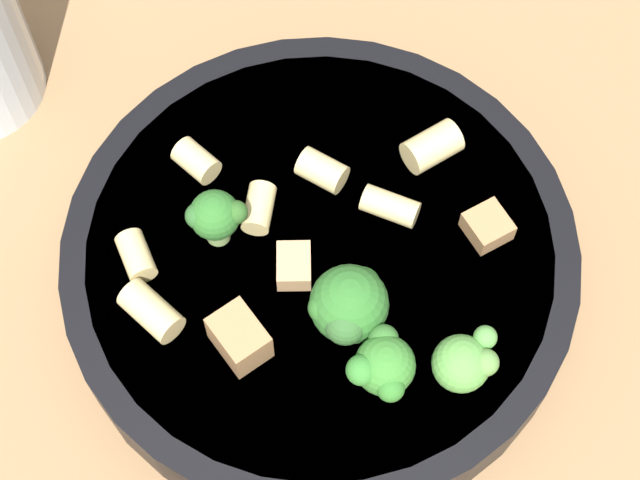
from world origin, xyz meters
TOP-DOWN VIEW (x-y plane):
  - ground_plane at (0.00, 0.00)m, footprint 2.00×2.00m
  - pasta_bowl at (0.00, 0.00)m, footprint 0.25×0.25m
  - broccoli_floret_0 at (0.03, 0.07)m, footprint 0.03×0.03m
  - broccoli_floret_1 at (0.03, -0.04)m, footprint 0.03×0.02m
  - broccoli_floret_2 at (-0.00, 0.09)m, footprint 0.03×0.03m
  - broccoli_floret_3 at (0.02, 0.04)m, footprint 0.04×0.04m
  - rigatoni_0 at (0.08, -0.03)m, footprint 0.02×0.03m
  - rigatoni_1 at (-0.03, -0.03)m, footprint 0.02×0.03m
  - rigatoni_2 at (-0.08, 0.00)m, footprint 0.03×0.02m
  - rigatoni_3 at (0.01, -0.03)m, footprint 0.03×0.03m
  - rigatoni_4 at (0.01, -0.08)m, footprint 0.02×0.02m
  - rigatoni_5 at (-0.04, 0.01)m, footprint 0.02×0.03m
  - rigatoni_6 at (0.07, -0.05)m, footprint 0.02×0.03m
  - chicken_chunk_0 at (0.02, 0.00)m, footprint 0.03×0.03m
  - chicken_chunk_1 at (-0.07, 0.05)m, footprint 0.02×0.02m
  - chicken_chunk_2 at (0.06, 0.01)m, footprint 0.02×0.03m

SIDE VIEW (x-z plane):
  - ground_plane at x=0.00m, z-range 0.00..0.00m
  - pasta_bowl at x=0.00m, z-range 0.00..0.04m
  - chicken_chunk_1 at x=-0.07m, z-range 0.03..0.05m
  - chicken_chunk_0 at x=0.02m, z-range 0.03..0.05m
  - rigatoni_5 at x=-0.04m, z-range 0.03..0.05m
  - rigatoni_3 at x=0.01m, z-range 0.03..0.05m
  - rigatoni_6 at x=0.07m, z-range 0.03..0.05m
  - rigatoni_4 at x=0.01m, z-range 0.03..0.05m
  - rigatoni_1 at x=-0.03m, z-range 0.03..0.05m
  - rigatoni_0 at x=0.08m, z-range 0.03..0.05m
  - rigatoni_2 at x=-0.08m, z-range 0.03..0.05m
  - chicken_chunk_2 at x=0.06m, z-range 0.03..0.06m
  - broccoli_floret_1 at x=0.03m, z-range 0.04..0.07m
  - broccoli_floret_2 at x=0.00m, z-range 0.04..0.07m
  - broccoli_floret_3 at x=0.02m, z-range 0.04..0.08m
  - broccoli_floret_0 at x=0.03m, z-range 0.04..0.08m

